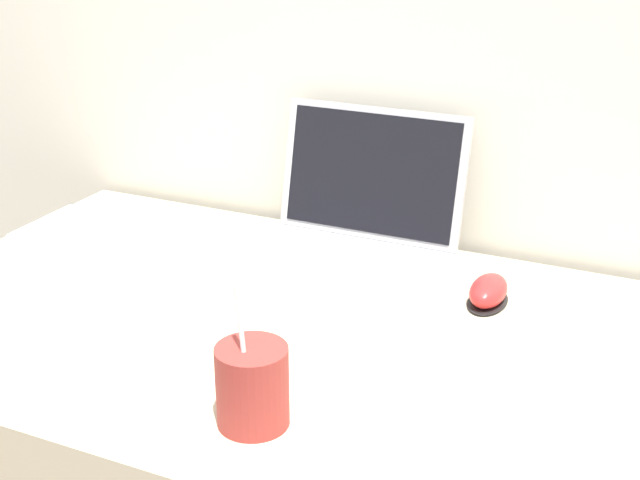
{
  "coord_description": "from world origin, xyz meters",
  "views": [
    {
      "loc": [
        0.42,
        -0.65,
        1.31
      ],
      "look_at": [
        -0.1,
        0.49,
        0.79
      ],
      "focal_mm": 50.0,
      "sensor_mm": 36.0,
      "label": 1
    }
  ],
  "objects_px": {
    "computer_mouse": "(488,292)",
    "external_keyboard": "(124,240)",
    "laptop": "(347,237)",
    "drink_cup": "(252,385)"
  },
  "relations": [
    {
      "from": "laptop",
      "to": "computer_mouse",
      "type": "xyz_separation_m",
      "value": [
        0.25,
        -0.04,
        -0.03
      ]
    },
    {
      "from": "external_keyboard",
      "to": "drink_cup",
      "type": "bearing_deg",
      "value": -39.41
    },
    {
      "from": "laptop",
      "to": "drink_cup",
      "type": "relative_size",
      "value": 1.82
    },
    {
      "from": "laptop",
      "to": "external_keyboard",
      "type": "bearing_deg",
      "value": -167.56
    },
    {
      "from": "computer_mouse",
      "to": "external_keyboard",
      "type": "distance_m",
      "value": 0.64
    },
    {
      "from": "laptop",
      "to": "computer_mouse",
      "type": "distance_m",
      "value": 0.25
    },
    {
      "from": "laptop",
      "to": "computer_mouse",
      "type": "height_order",
      "value": "laptop"
    },
    {
      "from": "laptop",
      "to": "external_keyboard",
      "type": "xyz_separation_m",
      "value": [
        -0.39,
        -0.09,
        -0.04
      ]
    },
    {
      "from": "drink_cup",
      "to": "external_keyboard",
      "type": "relative_size",
      "value": 0.48
    },
    {
      "from": "drink_cup",
      "to": "computer_mouse",
      "type": "distance_m",
      "value": 0.46
    }
  ]
}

